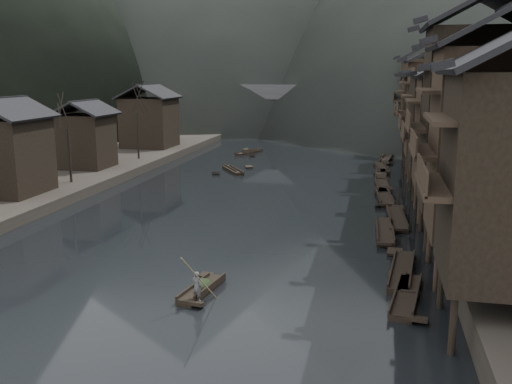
# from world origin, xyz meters

# --- Properties ---
(water) EXTENTS (300.00, 300.00, 0.00)m
(water) POSITION_xyz_m (0.00, 0.00, 0.00)
(water) COLOR black
(water) RESTS_ON ground
(left_bank) EXTENTS (40.00, 200.00, 1.20)m
(left_bank) POSITION_xyz_m (-35.00, 40.00, 0.60)
(left_bank) COLOR #2D2823
(left_bank) RESTS_ON ground
(stilt_houses) EXTENTS (9.00, 67.60, 16.47)m
(stilt_houses) POSITION_xyz_m (17.28, 19.06, 9.01)
(stilt_houses) COLOR black
(stilt_houses) RESTS_ON ground
(left_houses) EXTENTS (8.10, 53.20, 8.73)m
(left_houses) POSITION_xyz_m (-20.50, 20.12, 5.66)
(left_houses) COLOR black
(left_houses) RESTS_ON left_bank
(bare_trees) EXTENTS (3.97, 44.30, 7.94)m
(bare_trees) POSITION_xyz_m (-17.00, 14.32, 6.57)
(bare_trees) COLOR black
(bare_trees) RESTS_ON left_bank
(moored_sampans) EXTENTS (3.11, 65.38, 0.47)m
(moored_sampans) POSITION_xyz_m (11.97, 24.40, 0.20)
(moored_sampans) COLOR black
(moored_sampans) RESTS_ON water
(midriver_boats) EXTENTS (14.66, 48.77, 0.45)m
(midriver_boats) POSITION_xyz_m (-0.98, 51.61, 0.20)
(midriver_boats) COLOR black
(midriver_boats) RESTS_ON water
(stone_bridge) EXTENTS (40.00, 6.00, 9.00)m
(stone_bridge) POSITION_xyz_m (-0.00, 72.00, 5.11)
(stone_bridge) COLOR #4C4C4F
(stone_bridge) RESTS_ON ground
(hero_sampan) EXTENTS (1.55, 4.50, 0.43)m
(hero_sampan) POSITION_xyz_m (2.19, -6.17, 0.20)
(hero_sampan) COLOR black
(hero_sampan) RESTS_ON water
(cargo_heap) EXTENTS (0.98, 1.28, 0.59)m
(cargo_heap) POSITION_xyz_m (2.15, -5.97, 0.72)
(cargo_heap) COLOR black
(cargo_heap) RESTS_ON hero_sampan
(boatman) EXTENTS (0.65, 0.53, 1.53)m
(boatman) POSITION_xyz_m (2.43, -7.70, 1.20)
(boatman) COLOR #5A5A5C
(boatman) RESTS_ON hero_sampan
(bamboo_pole) EXTENTS (1.15, 2.53, 3.08)m
(bamboo_pole) POSITION_xyz_m (2.63, -7.70, 3.50)
(bamboo_pole) COLOR #8C7A51
(bamboo_pole) RESTS_ON boatman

